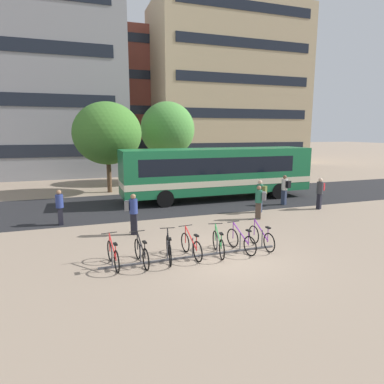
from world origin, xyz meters
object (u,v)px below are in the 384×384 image
commuter_grey_pack_0 (259,200)px  parked_bicycle_red_3 (191,246)px  street_tree_1 (168,129)px  commuter_black_pack_3 (285,188)px  commuter_red_pack_4 (320,191)px  commuter_red_pack_5 (60,205)px  city_bus (219,171)px  parked_bicycle_black_2 (169,249)px  parked_bicycle_black_1 (141,253)px  commuter_grey_pack_1 (133,211)px  parked_bicycle_purple_5 (241,241)px  parked_bicycle_green_4 (218,244)px  commuter_olive_pack_2 (260,194)px  parked_bicycle_purple_6 (261,238)px  parked_bicycle_red_0 (113,255)px  street_tree_0 (107,133)px

commuter_grey_pack_0 → parked_bicycle_red_3: bearing=73.7°
commuter_grey_pack_0 → street_tree_1: size_ratio=0.25×
commuter_black_pack_3 → commuter_red_pack_4: (1.22, -1.54, -0.00)m
commuter_red_pack_5 → street_tree_1: street_tree_1 is taller
city_bus → parked_bicycle_black_2: (-5.66, -8.95, -1.39)m
parked_bicycle_black_1 → commuter_black_pack_3: commuter_black_pack_3 is taller
parked_bicycle_black_2 → commuter_grey_pack_1: (-0.66, 3.26, 0.61)m
parked_bicycle_purple_5 → commuter_black_pack_3: bearing=-54.4°
parked_bicycle_red_3 → commuter_red_pack_5: (-4.41, 5.77, 0.56)m
commuter_grey_pack_1 → commuter_red_pack_5: (-2.94, 2.58, -0.05)m
parked_bicycle_green_4 → commuter_olive_pack_2: size_ratio=0.99×
commuter_black_pack_3 → commuter_red_pack_5: bearing=70.5°
parked_bicycle_purple_5 → commuter_grey_pack_0: size_ratio=1.03×
city_bus → parked_bicycle_red_3: (-4.84, -8.88, -1.39)m
parked_bicycle_green_4 → parked_bicycle_purple_6: 1.79m
parked_bicycle_red_0 → parked_bicycle_black_1: (0.89, -0.11, 0.00)m
parked_bicycle_black_2 → commuter_grey_pack_0: bearing=-45.9°
parked_bicycle_green_4 → commuter_grey_pack_1: commuter_grey_pack_1 is taller
parked_bicycle_black_1 → commuter_red_pack_5: (-2.67, 5.89, 0.56)m
parked_bicycle_purple_6 → commuter_grey_pack_0: 4.23m
parked_bicycle_black_1 → parked_bicycle_black_2: same height
parked_bicycle_green_4 → commuter_red_pack_4: commuter_red_pack_4 is taller
city_bus → commuter_grey_pack_0: bearing=-90.7°
street_tree_0 → commuter_grey_pack_1: bearing=-90.1°
commuter_red_pack_5 → parked_bicycle_black_2: bearing=24.4°
parked_bicycle_red_3 → street_tree_1: bearing=-18.3°
parked_bicycle_purple_6 → commuter_olive_pack_2: commuter_olive_pack_2 is taller
parked_bicycle_red_0 → commuter_grey_pack_1: bearing=-26.0°
commuter_grey_pack_1 → street_tree_0: 10.89m
parked_bicycle_red_0 → commuter_grey_pack_1: size_ratio=1.00×
street_tree_0 → parked_bicycle_red_3: bearing=-83.9°
commuter_black_pack_3 → commuter_red_pack_5: 12.26m
commuter_olive_pack_2 → commuter_red_pack_4: commuter_red_pack_4 is taller
parked_bicycle_purple_6 → street_tree_1: 17.56m
parked_bicycle_purple_5 → parked_bicycle_purple_6: 0.89m
parked_bicycle_purple_5 → commuter_grey_pack_1: (-3.34, 3.27, 0.61)m
parked_bicycle_red_0 → parked_bicycle_black_2: bearing=-98.2°
parked_bicycle_green_4 → commuter_black_pack_3: bearing=-38.1°
city_bus → parked_bicycle_black_1: (-6.59, -8.99, -1.39)m
parked_bicycle_green_4 → commuter_red_pack_5: 7.99m
commuter_black_pack_3 → parked_bicycle_red_0: bearing=99.2°
commuter_grey_pack_0 → parked_bicycle_red_0: bearing=62.6°
commuter_grey_pack_0 → street_tree_1: street_tree_1 is taller
commuter_grey_pack_0 → commuter_black_pack_3: commuter_black_pack_3 is taller
city_bus → commuter_olive_pack_2: bearing=-80.2°
parked_bicycle_green_4 → parked_bicycle_red_3: bearing=94.3°
parked_bicycle_green_4 → street_tree_0: bearing=20.0°
parked_bicycle_green_4 → commuter_grey_pack_1: (-2.45, 3.29, 0.61)m
city_bus → commuter_red_pack_5: size_ratio=7.31×
city_bus → commuter_olive_pack_2: (0.69, -3.99, -0.78)m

